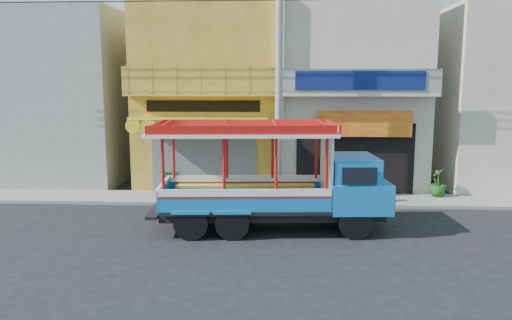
# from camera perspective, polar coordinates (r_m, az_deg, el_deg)

# --- Properties ---
(ground) EXTENTS (90.00, 90.00, 0.00)m
(ground) POSITION_cam_1_polar(r_m,az_deg,el_deg) (15.32, 6.20, -8.20)
(ground) COLOR black
(ground) RESTS_ON ground
(sidewalk) EXTENTS (30.00, 2.00, 0.12)m
(sidewalk) POSITION_cam_1_polar(r_m,az_deg,el_deg) (19.16, 5.56, -4.51)
(sidewalk) COLOR slate
(sidewalk) RESTS_ON ground
(shophouse_left) EXTENTS (6.00, 7.50, 8.24)m
(shophouse_left) POSITION_cam_1_polar(r_m,az_deg,el_deg) (22.80, -4.91, 7.91)
(shophouse_left) COLOR #A27F24
(shophouse_left) RESTS_ON ground
(shophouse_right) EXTENTS (6.00, 6.75, 8.24)m
(shophouse_right) POSITION_cam_1_polar(r_m,az_deg,el_deg) (22.77, 10.37, 7.79)
(shophouse_right) COLOR #BAAB98
(shophouse_right) RESTS_ON ground
(party_pilaster) EXTENTS (0.35, 0.30, 8.00)m
(party_pilaster) POSITION_cam_1_polar(r_m,az_deg,el_deg) (19.48, 2.66, 7.45)
(party_pilaster) COLOR #BAAB98
(party_pilaster) RESTS_ON ground
(filler_building_left) EXTENTS (6.00, 6.00, 7.60)m
(filler_building_left) POSITION_cam_1_polar(r_m,az_deg,el_deg) (24.80, -21.24, 6.71)
(filler_building_left) COLOR gray
(filler_building_left) RESTS_ON ground
(filler_building_right) EXTENTS (6.00, 6.00, 7.60)m
(filler_building_right) POSITION_cam_1_polar(r_m,az_deg,el_deg) (24.68, 26.78, 6.35)
(filler_building_right) COLOR #BAAB98
(filler_building_right) RESTS_ON ground
(utility_pole) EXTENTS (28.00, 0.26, 9.00)m
(utility_pole) POSITION_cam_1_polar(r_m,az_deg,el_deg) (17.93, 3.13, 10.62)
(utility_pole) COLOR gray
(utility_pole) RESTS_ON ground
(songthaew_truck) EXTENTS (7.24, 2.80, 3.31)m
(songthaew_truck) POSITION_cam_1_polar(r_m,az_deg,el_deg) (15.12, 3.67, -2.16)
(songthaew_truck) COLOR black
(songthaew_truck) RESTS_ON ground
(green_sign) EXTENTS (0.61, 0.29, 0.93)m
(green_sign) POSITION_cam_1_polar(r_m,az_deg,el_deg) (19.65, -9.60, -2.91)
(green_sign) COLOR black
(green_sign) RESTS_ON sidewalk
(potted_plant_a) EXTENTS (1.27, 1.22, 1.09)m
(potted_plant_a) POSITION_cam_1_polar(r_m,az_deg,el_deg) (19.82, 11.49, -2.41)
(potted_plant_a) COLOR #1B4B15
(potted_plant_a) RESTS_ON sidewalk
(potted_plant_b) EXTENTS (0.61, 0.64, 0.92)m
(potted_plant_b) POSITION_cam_1_polar(r_m,az_deg,el_deg) (18.78, 13.69, -3.38)
(potted_plant_b) COLOR #1B4B15
(potted_plant_b) RESTS_ON sidewalk
(potted_plant_c) EXTENTS (0.78, 0.78, 1.11)m
(potted_plant_c) POSITION_cam_1_polar(r_m,az_deg,el_deg) (20.47, 20.10, -2.40)
(potted_plant_c) COLOR #1B4B15
(potted_plant_c) RESTS_ON sidewalk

